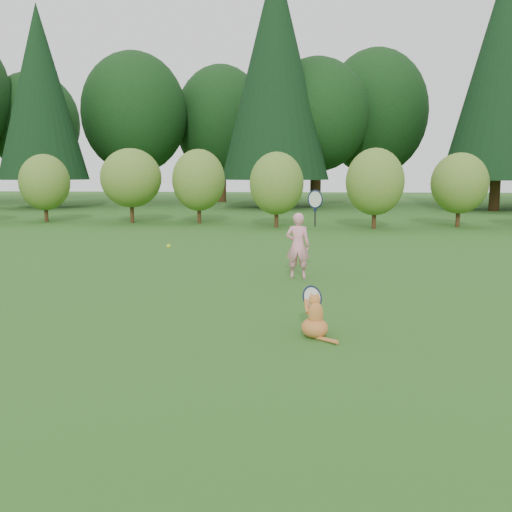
# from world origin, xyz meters

# --- Properties ---
(ground) EXTENTS (100.00, 100.00, 0.00)m
(ground) POSITION_xyz_m (0.00, 0.00, 0.00)
(ground) COLOR #225417
(ground) RESTS_ON ground
(shrub_row) EXTENTS (28.00, 3.00, 2.80)m
(shrub_row) POSITION_xyz_m (0.00, 13.00, 1.40)
(shrub_row) COLOR #4B7925
(shrub_row) RESTS_ON ground
(woodland_backdrop) EXTENTS (48.00, 10.00, 15.00)m
(woodland_backdrop) POSITION_xyz_m (0.00, 23.00, 7.50)
(woodland_backdrop) COLOR black
(woodland_backdrop) RESTS_ON ground
(child) EXTENTS (0.64, 0.36, 1.72)m
(child) POSITION_xyz_m (0.73, 3.00, 0.60)
(child) COLOR pink
(child) RESTS_ON ground
(cat) EXTENTS (0.48, 0.77, 0.67)m
(cat) POSITION_xyz_m (0.99, -0.59, 0.26)
(cat) COLOR #B45922
(cat) RESTS_ON ground
(tennis_ball) EXTENTS (0.07, 0.07, 0.07)m
(tennis_ball) POSITION_xyz_m (-1.33, 2.05, 0.66)
(tennis_ball) COLOR #A8C517
(tennis_ball) RESTS_ON ground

